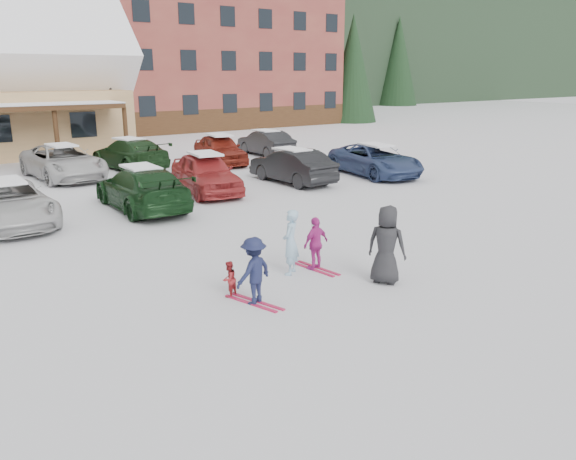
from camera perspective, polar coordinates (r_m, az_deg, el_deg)
ground at (r=12.69m, az=1.53°, el=-5.56°), size 160.00×160.00×0.00m
alpine_hotel at (r=52.18m, az=-11.95°, el=19.82°), size 31.48×14.01×21.48m
lamp_post at (r=36.36m, az=-17.57°, el=13.19°), size 0.50×0.25×6.10m
conifer_1 at (r=55.66m, az=6.60°, el=17.32°), size 4.84×4.84×11.22m
conifer_3 at (r=55.01m, az=-22.58°, el=15.10°), size 3.96×3.96×9.18m
conifer_4 at (r=69.05m, az=1.06°, el=17.32°), size 5.06×5.06×11.73m
adult_skier at (r=13.11m, az=0.26°, el=-1.25°), size 0.68×0.64×1.56m
toddler_red at (r=11.97m, az=-6.02°, el=-4.98°), size 0.47×0.42×0.78m
child_navy at (r=11.46m, az=-3.50°, el=-4.17°), size 1.03×0.76×1.42m
skis_child_navy at (r=11.72m, az=-3.44°, el=-7.37°), size 0.58×1.40×0.03m
child_magenta at (r=13.46m, az=2.84°, el=-1.37°), size 0.80×0.41×1.30m
skis_child_magenta at (r=13.66m, az=2.80°, el=-3.93°), size 0.38×1.41×0.03m
bystander_dark at (r=12.71m, az=9.98°, el=-1.49°), size 0.92×1.04×1.79m
parked_car_2 at (r=19.49m, az=-26.59°, el=2.48°), size 2.35×5.05×1.40m
parked_car_3 at (r=20.07m, az=-14.60°, el=4.13°), size 2.25×5.21×1.49m
parked_car_4 at (r=22.39m, az=-8.35°, el=5.73°), size 2.55×4.84×1.57m
parked_car_5 at (r=24.25m, az=0.42°, el=6.52°), size 1.68×4.47×1.46m
parked_car_6 at (r=26.36m, az=8.86°, el=7.04°), size 3.09×5.42×1.43m
parked_car_10 at (r=27.14m, az=-21.87°, el=6.44°), size 2.90×5.61×1.51m
parked_car_11 at (r=28.90m, az=-15.77°, el=7.46°), size 2.71×5.37×1.50m
parked_car_12 at (r=29.57m, az=-6.92°, el=8.13°), size 2.48×4.68×1.52m
parked_car_13 at (r=32.56m, az=-2.27°, el=8.83°), size 1.68×4.36×1.42m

